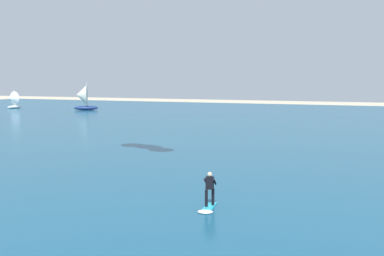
{
  "coord_description": "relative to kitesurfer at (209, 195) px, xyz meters",
  "views": [
    {
      "loc": [
        8.65,
        -7.14,
        6.23
      ],
      "look_at": [
        0.69,
        14.97,
        3.57
      ],
      "focal_mm": 42.94,
      "sensor_mm": 36.0,
      "label": 1
    }
  ],
  "objects": [
    {
      "name": "kitesurfer",
      "position": [
        0.0,
        0.0,
        0.0
      ],
      "size": [
        0.76,
        2.0,
        1.67
      ],
      "color": "#26B2CC",
      "rests_on": "ocean"
    },
    {
      "name": "ocean",
      "position": [
        -2.31,
        36.95,
        -0.65
      ],
      "size": [
        160.0,
        90.0,
        0.1
      ],
      "primitive_type": "cube",
      "color": "navy",
      "rests_on": "ground"
    },
    {
      "name": "sailboat_far_left",
      "position": [
        -40.36,
        51.32,
        1.74
      ],
      "size": [
        4.58,
        4.07,
        5.11
      ],
      "color": "navy",
      "rests_on": "ocean"
    },
    {
      "name": "sailboat_anchored_offshore",
      "position": [
        -55.37,
        50.47,
        1.06
      ],
      "size": [
        2.75,
        3.18,
        3.63
      ],
      "color": "white",
      "rests_on": "ocean"
    }
  ]
}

